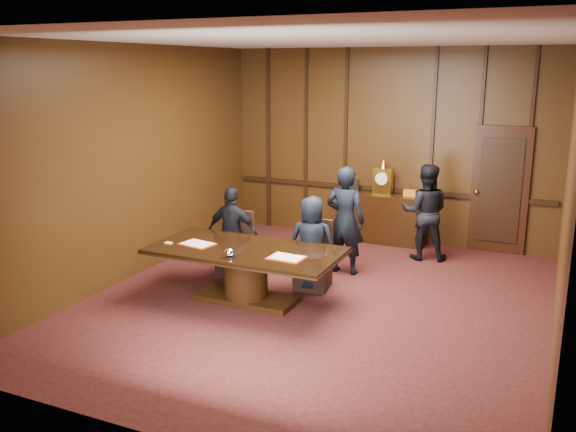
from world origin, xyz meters
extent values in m
plane|color=#340E10|center=(0.00, 0.00, 0.00)|extent=(7.00, 7.00, 0.00)
plane|color=silver|center=(0.00, 0.00, 3.50)|extent=(7.00, 7.00, 0.00)
cube|color=black|center=(0.00, 3.50, 1.75)|extent=(6.00, 0.04, 3.50)
cube|color=black|center=(0.00, -3.50, 1.75)|extent=(6.00, 0.04, 3.50)
cube|color=black|center=(-3.00, 0.00, 1.75)|extent=(0.04, 7.00, 3.50)
cube|color=black|center=(3.00, 0.00, 1.75)|extent=(0.04, 7.00, 3.50)
cube|color=black|center=(0.00, 3.47, 0.95)|extent=(5.90, 0.05, 0.08)
cube|color=black|center=(2.00, 3.46, 1.10)|extent=(0.95, 0.06, 2.20)
sphere|color=gold|center=(1.63, 3.39, 1.05)|extent=(0.08, 0.08, 0.08)
cube|color=black|center=(0.00, 3.26, 0.45)|extent=(1.60, 0.45, 0.90)
cube|color=black|center=(-0.70, 3.26, 0.03)|extent=(0.12, 0.40, 0.06)
cube|color=black|center=(0.70, 3.26, 0.03)|extent=(0.12, 0.40, 0.06)
cube|color=gold|center=(0.00, 3.26, 1.14)|extent=(0.34, 0.18, 0.48)
cylinder|color=white|center=(0.00, 3.16, 1.20)|extent=(0.22, 0.03, 0.22)
cone|color=gold|center=(0.00, 3.26, 1.46)|extent=(0.14, 0.14, 0.16)
cube|color=black|center=(-0.55, 3.28, 1.01)|extent=(0.18, 0.04, 0.22)
cube|color=orange|center=(0.50, 3.28, 0.96)|extent=(0.22, 0.12, 0.12)
cube|color=black|center=(-0.90, -0.35, 0.04)|extent=(1.40, 0.60, 0.08)
cylinder|color=black|center=(-0.90, -0.35, 0.39)|extent=(0.60, 0.60, 0.62)
cube|color=black|center=(-0.90, -0.35, 0.71)|extent=(2.62, 1.32, 0.02)
cube|color=black|center=(-0.90, -0.35, 0.73)|extent=(2.60, 1.30, 0.06)
cube|color=#B82B10|center=(-1.60, -0.46, 0.77)|extent=(0.51, 0.41, 0.01)
cube|color=white|center=(-1.60, -0.46, 0.78)|extent=(0.44, 0.35, 0.01)
cube|color=#B82B10|center=(-0.21, -0.52, 0.77)|extent=(0.48, 0.35, 0.01)
cube|color=white|center=(-0.21, -0.52, 0.78)|extent=(0.41, 0.30, 0.01)
cube|color=white|center=(-0.90, -0.80, 0.77)|extent=(0.20, 0.14, 0.01)
ellipsoid|color=white|center=(-0.90, -0.80, 0.82)|extent=(0.13, 0.13, 0.10)
cube|color=#EFC774|center=(-2.00, -0.58, 0.77)|extent=(0.10, 0.08, 0.01)
cube|color=black|center=(-1.55, 0.50, 0.23)|extent=(0.54, 0.54, 0.46)
cube|color=black|center=(-1.58, 0.71, 0.72)|extent=(0.48, 0.13, 0.55)
cylinder|color=black|center=(-1.75, 0.30, 0.12)|extent=(0.04, 0.04, 0.23)
cylinder|color=black|center=(-1.35, 0.70, 0.12)|extent=(0.04, 0.04, 0.23)
cube|color=black|center=(-0.25, 0.50, 0.23)|extent=(0.53, 0.53, 0.46)
cube|color=black|center=(-0.27, 0.71, 0.72)|extent=(0.48, 0.12, 0.55)
cylinder|color=black|center=(-0.45, 0.30, 0.12)|extent=(0.04, 0.04, 0.23)
cylinder|color=black|center=(-0.05, 0.70, 0.12)|extent=(0.04, 0.04, 0.23)
imported|color=black|center=(-1.55, 0.45, 0.70)|extent=(0.84, 0.39, 1.41)
imported|color=black|center=(-0.25, 0.45, 0.69)|extent=(0.75, 0.56, 1.39)
imported|color=black|center=(-0.06, 1.35, 0.85)|extent=(0.63, 0.42, 1.69)
imported|color=black|center=(0.93, 2.57, 0.81)|extent=(0.90, 0.76, 1.61)
camera|label=1|loc=(2.87, -7.35, 3.18)|focal=38.00mm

